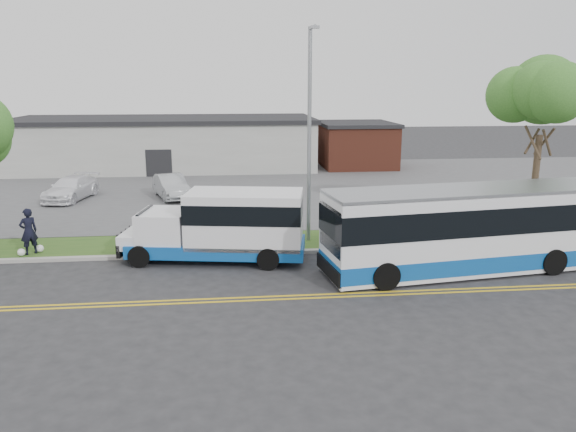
{
  "coord_description": "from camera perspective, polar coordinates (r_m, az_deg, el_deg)",
  "views": [
    {
      "loc": [
        -0.64,
        -22.16,
        7.28
      ],
      "look_at": [
        1.9,
        1.45,
        1.6
      ],
      "focal_mm": 35.0,
      "sensor_mm": 36.0,
      "label": 1
    }
  ],
  "objects": [
    {
      "name": "lane_line_north",
      "position": [
        19.71,
        -3.88,
        -8.24
      ],
      "size": [
        70.0,
        0.12,
        0.01
      ],
      "primitive_type": "cube",
      "color": "gold",
      "rests_on": "ground"
    },
    {
      "name": "ground",
      "position": [
        23.33,
        -4.27,
        -4.77
      ],
      "size": [
        140.0,
        140.0,
        0.0
      ],
      "primitive_type": "plane",
      "color": "#28282B",
      "rests_on": "ground"
    },
    {
      "name": "commercial_building",
      "position": [
        49.71,
        -12.39,
        7.26
      ],
      "size": [
        25.4,
        10.4,
        4.35
      ],
      "color": "#9E9E99",
      "rests_on": "ground"
    },
    {
      "name": "lane_line_south",
      "position": [
        19.43,
        -3.85,
        -8.56
      ],
      "size": [
        70.0,
        0.12,
        0.01
      ],
      "primitive_type": "cube",
      "color": "gold",
      "rests_on": "ground"
    },
    {
      "name": "tree_east",
      "position": [
        29.13,
        24.45,
        10.16
      ],
      "size": [
        5.2,
        5.2,
        8.33
      ],
      "color": "#3A2B1F",
      "rests_on": "verge"
    },
    {
      "name": "verge",
      "position": [
        26.09,
        -4.49,
        -2.68
      ],
      "size": [
        80.0,
        3.3,
        0.1
      ],
      "primitive_type": "cube",
      "color": "#254E1A",
      "rests_on": "ground"
    },
    {
      "name": "shuttle_bus",
      "position": [
        23.35,
        -6.21,
        -0.8
      ],
      "size": [
        7.9,
        3.68,
        2.92
      ],
      "rotation": [
        0.0,
        0.0,
        -0.17
      ],
      "color": "#0E4D9D",
      "rests_on": "ground"
    },
    {
      "name": "pedestrian",
      "position": [
        26.26,
        -24.85,
        -1.43
      ],
      "size": [
        0.87,
        0.82,
        2.01
      ],
      "primitive_type": "imported",
      "rotation": [
        0.0,
        0.0,
        3.78
      ],
      "color": "black",
      "rests_on": "verge"
    },
    {
      "name": "curb",
      "position": [
        24.36,
        -4.36,
        -3.79
      ],
      "size": [
        80.0,
        0.3,
        0.15
      ],
      "primitive_type": "cube",
      "color": "#9E9B93",
      "rests_on": "ground"
    },
    {
      "name": "grocery_bag_right",
      "position": [
        26.6,
        -23.9,
        -3.03
      ],
      "size": [
        0.32,
        0.32,
        0.32
      ],
      "primitive_type": "sphere",
      "color": "white",
      "rests_on": "verge"
    },
    {
      "name": "streetlight_near",
      "position": [
        25.23,
        2.21,
        8.79
      ],
      "size": [
        0.35,
        1.53,
        9.5
      ],
      "color": "gray",
      "rests_on": "verge"
    },
    {
      "name": "brick_wing",
      "position": [
        49.72,
        6.91,
        7.22
      ],
      "size": [
        6.3,
        7.3,
        3.9
      ],
      "color": "brown",
      "rests_on": "ground"
    },
    {
      "name": "parking_lot",
      "position": [
        39.83,
        -5.12,
        2.94
      ],
      "size": [
        80.0,
        25.0,
        0.1
      ],
      "primitive_type": "cube",
      "color": "#4C4C4F",
      "rests_on": "ground"
    },
    {
      "name": "transit_bus",
      "position": [
        23.15,
        18.27,
        -1.27
      ],
      "size": [
        12.15,
        4.26,
        3.3
      ],
      "rotation": [
        0.0,
        0.0,
        0.13
      ],
      "color": "white",
      "rests_on": "ground"
    },
    {
      "name": "grocery_bag_left",
      "position": [
        26.34,
        -25.46,
        -3.35
      ],
      "size": [
        0.32,
        0.32,
        0.32
      ],
      "primitive_type": "sphere",
      "color": "white",
      "rests_on": "verge"
    },
    {
      "name": "parked_car_b",
      "position": [
        37.65,
        -21.19,
        2.64
      ],
      "size": [
        2.98,
        5.19,
        1.42
      ],
      "primitive_type": "imported",
      "rotation": [
        0.0,
        0.0,
        -0.21
      ],
      "color": "white",
      "rests_on": "parking_lot"
    },
    {
      "name": "parked_car_a",
      "position": [
        36.32,
        -11.78,
        2.96
      ],
      "size": [
        2.9,
        4.78,
        1.49
      ],
      "primitive_type": "imported",
      "rotation": [
        0.0,
        0.0,
        0.32
      ],
      "color": "#A3A6AA",
      "rests_on": "parking_lot"
    }
  ]
}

